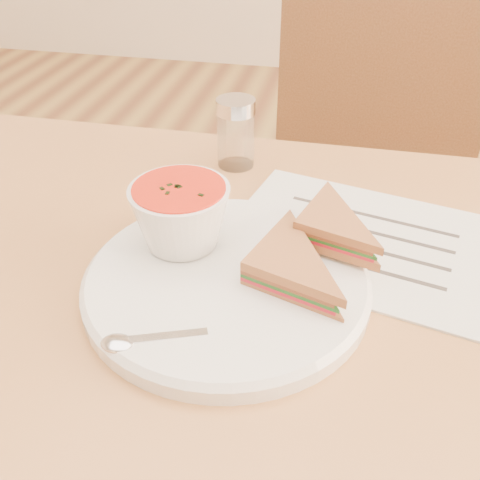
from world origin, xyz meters
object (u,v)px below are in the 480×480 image
(soup_bowl, at_px, (181,218))
(chair_far, at_px, (342,223))
(condiment_shaker, at_px, (236,133))
(plate, at_px, (227,282))
(dining_table, at_px, (218,467))

(soup_bowl, bearing_deg, chair_far, 69.93)
(soup_bowl, distance_m, condiment_shaker, 0.23)
(plate, relative_size, soup_bowl, 2.78)
(condiment_shaker, bearing_deg, soup_bowl, -92.33)
(chair_far, height_order, condiment_shaker, chair_far)
(dining_table, xyz_separation_m, chair_far, (0.14, 0.51, 0.13))
(chair_far, xyz_separation_m, plate, (-0.12, -0.53, 0.26))
(dining_table, height_order, plate, plate)
(chair_far, bearing_deg, plate, 90.07)
(dining_table, height_order, soup_bowl, soup_bowl)
(plate, bearing_deg, condiment_shaker, 100.43)
(dining_table, height_order, chair_far, chair_far)
(soup_bowl, bearing_deg, dining_table, -32.24)
(dining_table, relative_size, condiment_shaker, 10.04)
(chair_far, distance_m, plate, 0.60)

